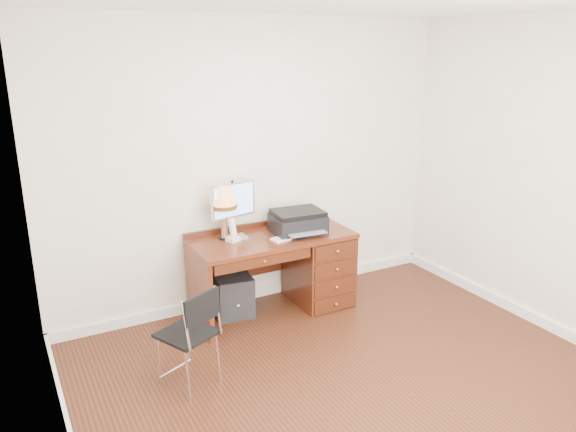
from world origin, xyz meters
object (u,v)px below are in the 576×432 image
printer (298,222)px  leg_lamp (224,201)px  monitor (234,203)px  equipment_box (233,295)px  desk (302,264)px  chair (189,330)px  phone (233,235)px

printer → leg_lamp: size_ratio=1.02×
monitor → equipment_box: bearing=-145.6°
desk → equipment_box: 0.73m
monitor → chair: size_ratio=0.66×
leg_lamp → phone: 0.32m
leg_lamp → equipment_box: (0.05, -0.04, -0.92)m
leg_lamp → chair: leg_lamp is taller
monitor → leg_lamp: 0.11m
monitor → leg_lamp: monitor is taller
phone → chair: size_ratio=0.27×
printer → leg_lamp: bearing=172.9°
monitor → phone: (-0.06, -0.10, -0.26)m
monitor → chair: 1.38m
printer → chair: bearing=-144.0°
monitor → phone: monitor is taller
phone → chair: (-0.72, -0.87, -0.34)m
phone → chair: phone is taller
phone → equipment_box: size_ratio=0.54×
printer → phone: printer is taller
desk → printer: 0.44m
phone → equipment_box: (0.01, 0.05, -0.62)m
leg_lamp → phone: bearing=-64.0°
desk → leg_lamp: bearing=169.8°
equipment_box → monitor: bearing=52.3°
desk → printer: (-0.06, -0.01, 0.44)m
desk → leg_lamp: 1.02m
chair → equipment_box: chair is taller
leg_lamp → equipment_box: leg_lamp is taller
desk → equipment_box: bearing=172.0°
monitor → printer: size_ratio=1.02×
leg_lamp → phone: (0.04, -0.09, -0.30)m
desk → monitor: (-0.64, 0.14, 0.66)m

